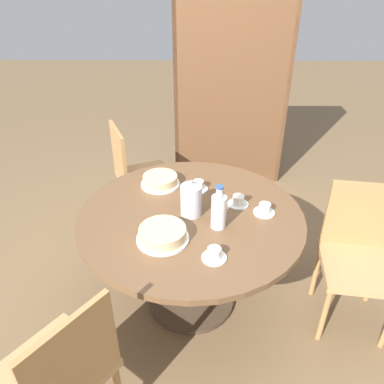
% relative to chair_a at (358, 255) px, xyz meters
% --- Properties ---
extents(ground_plane, '(14.00, 14.00, 0.00)m').
position_rel_chair_a_xyz_m(ground_plane, '(-0.99, 0.07, -0.48)').
color(ground_plane, brown).
extents(dining_table, '(1.30, 1.30, 0.71)m').
position_rel_chair_a_xyz_m(dining_table, '(-0.99, 0.07, 0.08)').
color(dining_table, '#473828').
rests_on(dining_table, ground_plane).
extents(chair_a, '(0.47, 0.47, 0.89)m').
position_rel_chair_a_xyz_m(chair_a, '(0.00, 0.00, 0.00)').
color(chair_a, '#A87A47').
rests_on(chair_a, ground_plane).
extents(chair_b, '(0.55, 0.55, 0.89)m').
position_rel_chair_a_xyz_m(chair_b, '(-1.43, 0.95, 0.00)').
color(chair_b, '#A87A47').
rests_on(chair_b, ground_plane).
extents(chair_c, '(0.59, 0.59, 0.89)m').
position_rel_chair_a_xyz_m(chair_c, '(-1.52, -0.76, 0.00)').
color(chair_c, '#A87A47').
rests_on(chair_c, ground_plane).
extents(bookshelf, '(1.05, 0.28, 1.78)m').
position_rel_chair_a_xyz_m(bookshelf, '(-0.65, 1.78, 0.41)').
color(bookshelf, brown).
rests_on(bookshelf, ground_plane).
extents(coffee_pot, '(0.12, 0.12, 0.22)m').
position_rel_chair_a_xyz_m(coffee_pot, '(-0.98, 0.07, 0.33)').
color(coffee_pot, silver).
rests_on(coffee_pot, dining_table).
extents(water_bottle, '(0.08, 0.08, 0.26)m').
position_rel_chair_a_xyz_m(water_bottle, '(-0.84, -0.05, 0.34)').
color(water_bottle, silver).
rests_on(water_bottle, dining_table).
extents(cake_main, '(0.28, 0.28, 0.07)m').
position_rel_chair_a_xyz_m(cake_main, '(-1.13, -0.16, 0.27)').
color(cake_main, white).
rests_on(cake_main, dining_table).
extents(cake_second, '(0.25, 0.25, 0.06)m').
position_rel_chair_a_xyz_m(cake_second, '(-1.19, 0.40, 0.27)').
color(cake_second, white).
rests_on(cake_second, dining_table).
extents(cup_a, '(0.12, 0.12, 0.06)m').
position_rel_chair_a_xyz_m(cup_a, '(-0.71, 0.17, 0.26)').
color(cup_a, silver).
rests_on(cup_a, dining_table).
extents(cup_b, '(0.12, 0.12, 0.06)m').
position_rel_chair_a_xyz_m(cup_b, '(-0.57, 0.09, 0.26)').
color(cup_b, silver).
rests_on(cup_b, dining_table).
extents(cup_c, '(0.12, 0.12, 0.06)m').
position_rel_chair_a_xyz_m(cup_c, '(-0.95, 0.34, 0.26)').
color(cup_c, silver).
rests_on(cup_c, dining_table).
extents(cup_d, '(0.12, 0.12, 0.06)m').
position_rel_chair_a_xyz_m(cup_d, '(-0.87, -0.30, 0.26)').
color(cup_d, silver).
rests_on(cup_d, dining_table).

